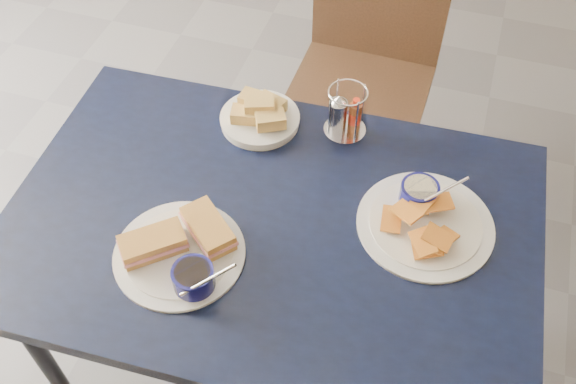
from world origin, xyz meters
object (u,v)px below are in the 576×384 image
(dining_table, at_px, (271,237))
(plantain_plate, at_px, (423,216))
(sandwich_plate, at_px, (183,250))
(bread_basket, at_px, (260,115))
(condiment_caddy, at_px, (344,114))
(chair_far, at_px, (368,54))

(dining_table, xyz_separation_m, plantain_plate, (0.34, 0.11, 0.08))
(sandwich_plate, xyz_separation_m, bread_basket, (0.02, 0.45, 0.00))
(plantain_plate, bearing_deg, sandwich_plate, -151.98)
(plantain_plate, relative_size, condiment_caddy, 2.32)
(dining_table, xyz_separation_m, sandwich_plate, (-0.15, -0.15, 0.09))
(sandwich_plate, bearing_deg, dining_table, 44.69)
(bread_basket, bearing_deg, chair_far, 74.94)
(bread_basket, relative_size, condiment_caddy, 1.51)
(chair_far, xyz_separation_m, sandwich_plate, (-0.19, -1.07, 0.22))
(dining_table, distance_m, bread_basket, 0.34)
(chair_far, height_order, condiment_caddy, chair_far)
(plantain_plate, distance_m, bread_basket, 0.50)
(sandwich_plate, height_order, condiment_caddy, condiment_caddy)
(dining_table, distance_m, condiment_caddy, 0.37)
(dining_table, relative_size, plantain_plate, 4.02)
(dining_table, xyz_separation_m, condiment_caddy, (0.09, 0.34, 0.12))
(chair_far, distance_m, condiment_caddy, 0.63)
(plantain_plate, bearing_deg, bread_basket, 157.80)
(chair_far, xyz_separation_m, bread_basket, (-0.17, -0.62, 0.23))
(plantain_plate, distance_m, condiment_caddy, 0.34)
(plantain_plate, relative_size, bread_basket, 1.54)
(bread_basket, bearing_deg, sandwich_plate, -92.99)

